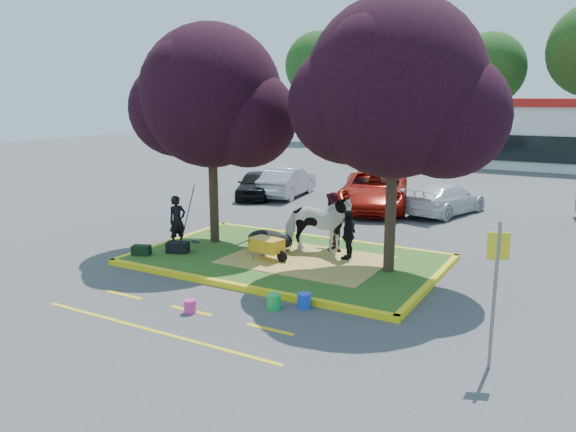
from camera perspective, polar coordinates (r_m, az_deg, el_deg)
The scene contains 31 objects.
ground at distance 15.78m, azimuth -0.11°, elevation -4.70°, with size 90.00×90.00×0.00m, color #424244.
median_island at distance 15.76m, azimuth -0.11°, elevation -4.44°, with size 8.00×5.00×0.15m, color #2C591B.
curb_near at distance 13.69m, azimuth -5.51°, elevation -7.10°, with size 8.30×0.16×0.15m, color yellow.
curb_far at distance 17.96m, azimuth 3.98°, elevation -2.39°, with size 8.30×0.16×0.15m, color yellow.
curb_left at distance 18.06m, azimuth -11.44°, elevation -2.53°, with size 0.16×5.30×0.15m, color yellow.
curb_right at distance 14.28m, azimuth 14.36°, elevation -6.61°, with size 0.16×5.30×0.15m, color yellow.
straw_bedding at distance 15.46m, azimuth 1.83°, elevation -4.47°, with size 4.20×3.00×0.01m, color #C6B251.
tree_purple_left at distance 16.96m, azimuth -7.81°, elevation 11.31°, with size 5.06×4.20×6.51m.
tree_purple_right at distance 14.06m, azimuth 10.89°, elevation 11.89°, with size 5.30×4.40×6.82m.
fire_lane_stripe_a at distance 13.80m, azimuth -16.32°, elevation -7.70°, with size 1.10×0.12×0.01m, color yellow.
fire_lane_stripe_b at distance 12.51m, azimuth -9.82°, elevation -9.47°, with size 1.10×0.12×0.01m, color yellow.
fire_lane_stripe_c at distance 11.42m, azimuth -1.87°, elevation -11.43°, with size 1.10×0.12×0.01m, color yellow.
fire_lane_long at distance 11.68m, azimuth -13.61°, elevation -11.23°, with size 6.00×0.10×0.01m, color yellow.
retail_building at distance 41.53m, azimuth 22.18°, elevation 8.04°, with size 20.40×8.40×4.40m.
treeline at distance 51.21m, azimuth 23.33°, elevation 14.71°, with size 46.58×7.80×14.63m.
cow at distance 15.92m, azimuth 3.00°, elevation -0.85°, with size 0.92×2.01×1.70m, color silver.
calf at distance 16.50m, azimuth -2.10°, elevation -2.41°, with size 1.30×0.74×0.56m, color black.
handler at distance 17.02m, azimuth -11.18°, elevation -0.51°, with size 0.56×0.37×1.53m, color black.
visitor_a at distance 16.49m, azimuth 4.42°, elevation -0.45°, with size 0.81×0.63×1.67m, color #3F121D.
visitor_b at distance 15.42m, azimuth 6.17°, elevation -1.92°, with size 0.81×0.34×1.39m, color black.
wheelbarrow at distance 15.36m, azimuth -2.17°, elevation -2.97°, with size 1.62×0.68×0.61m.
gear_bag_dark at distance 16.43m, azimuth -11.13°, elevation -3.13°, with size 0.62×0.34×0.32m, color black.
gear_bag_green at distance 16.44m, azimuth -14.68°, elevation -3.38°, with size 0.50×0.31×0.27m, color black.
sign_post at distance 9.96m, azimuth 20.36°, elevation -6.05°, with size 0.35×0.16×2.57m.
bucket_green at distance 12.40m, azimuth -1.43°, elevation -8.67°, with size 0.31×0.31×0.34m, color green.
bucket_pink at distance 12.36m, azimuth -9.94°, elevation -9.04°, with size 0.27×0.27×0.29m, color #DC318F.
bucket_blue at distance 12.45m, azimuth 1.66°, elevation -8.58°, with size 0.31×0.31×0.33m, color blue.
car_black at distance 25.61m, azimuth -3.33°, elevation 3.22°, with size 1.44×3.59×1.22m, color black.
car_silver at distance 25.90m, azimuth -0.05°, elevation 3.48°, with size 1.43×4.11×1.35m, color #9C9EA3.
car_red at distance 23.29m, azimuth 8.73°, elevation 2.65°, with size 2.62×5.68×1.58m, color #A8170E.
car_white at distance 22.85m, azimuth 15.68°, elevation 1.70°, with size 1.71×4.21×1.22m, color silver.
Camera 1 is at (7.49, -13.12, 4.57)m, focal length 35.00 mm.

